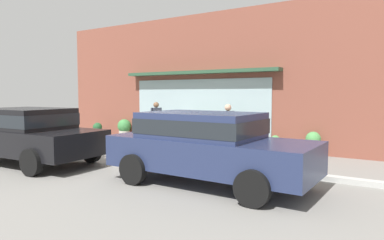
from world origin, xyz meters
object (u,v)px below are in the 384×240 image
Objects in this scene: potted_plant_window_center at (124,128)px; potted_plant_trailing_edge at (233,136)px; parked_car_navy at (206,143)px; potted_plant_window_left at (98,129)px; parked_car_black at (30,132)px; potted_plant_window_right at (204,134)px; potted_plant_near_hydrant at (146,131)px; fire_hydrant at (196,141)px; pedestrian_with_handbag at (227,125)px; pedestrian_passerby at (156,119)px; potted_plant_doorstep at (313,143)px; potted_plant_by_entrance at (275,144)px.

potted_plant_window_center is 1.03× the size of potted_plant_trailing_edge.
parked_car_navy reaches higher than potted_plant_window_left.
parked_car_navy is at bearing 4.73° from parked_car_black.
parked_car_navy is 5.20× the size of potted_plant_window_right.
potted_plant_window_center is at bearing 179.46° from potted_plant_near_hydrant.
potted_plant_trailing_edge is (1.16, 0.04, 0.00)m from potted_plant_window_right.
fire_hydrant is 0.52× the size of pedestrian_with_handbag.
pedestrian_passerby reaches higher than pedestrian_with_handbag.
potted_plant_window_left is at bearing 116.61° from pedestrian_passerby.
fire_hydrant is 5.16m from potted_plant_window_center.
potted_plant_near_hydrant is at bearing 10.20° from potted_plant_window_left.
potted_plant_doorstep is 9.29m from potted_plant_window_left.
parked_car_black is at bearing -12.19° from pedestrian_with_handbag.
pedestrian_passerby is 3.24m from potted_plant_trailing_edge.
fire_hydrant is 0.19× the size of parked_car_navy.
potted_plant_near_hydrant is at bearing 178.89° from potted_plant_by_entrance.
potted_plant_by_entrance is at bearing 42.73° from parked_car_black.
fire_hydrant reaches higher than potted_plant_near_hydrant.
parked_car_black is 5.86m from potted_plant_window_right.
potted_plant_doorstep is (2.68, 0.21, -0.06)m from potted_plant_trailing_edge.
parked_car_navy is 5.49× the size of potted_plant_trailing_edge.
potted_plant_trailing_edge reaches higher than potted_plant_near_hydrant.
potted_plant_window_center is at bearing 179.83° from potted_plant_doorstep.
potted_plant_doorstep is 1.31× the size of potted_plant_by_entrance.
potted_plant_by_entrance is at bearing -1.11° from potted_plant_near_hydrant.
potted_plant_doorstep is 6.84m from potted_plant_near_hydrant.
potted_plant_near_hydrant is at bearing -0.54° from potted_plant_window_center.
potted_plant_by_entrance is (4.68, 0.39, -0.65)m from pedestrian_passerby.
fire_hydrant reaches higher than potted_plant_window_left.
parked_car_black is at bearing -171.29° from parked_car_navy.
potted_plant_window_left is (-6.82, 0.66, -0.55)m from pedestrian_with_handbag.
potted_plant_window_left is 2.47m from potted_plant_near_hydrant.
potted_plant_window_left is at bearing -178.09° from potted_plant_trailing_edge.
parked_car_navy is 4.68m from potted_plant_by_entrance.
fire_hydrant is at bearing 46.73° from parked_car_black.
potted_plant_window_right is 1.11× the size of potted_plant_doorstep.
parked_car_black is 6.47m from potted_plant_trailing_edge.
pedestrian_passerby is 3.45m from potted_plant_window_left.
pedestrian_passerby reaches higher than parked_car_navy.
potted_plant_by_entrance is at bearing -57.51° from pedestrian_passerby.
potted_plant_doorstep is at bearing 37.32° from parked_car_black.
parked_car_black is 5.56m from potted_plant_near_hydrant.
pedestrian_passerby is at bearing 154.66° from fire_hydrant.
parked_car_black is at bearing -129.75° from fire_hydrant.
potted_plant_doorstep is at bearing 4.65° from potted_plant_by_entrance.
parked_car_black is 4.91× the size of potted_plant_window_right.
potted_plant_by_entrance is 0.88× the size of potted_plant_near_hydrant.
potted_plant_window_right is 1.16m from potted_plant_trailing_edge.
potted_plant_window_center is at bearing -71.85° from pedestrian_with_handbag.
potted_plant_window_left is (-1.19, -0.45, -0.06)m from potted_plant_window_center.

